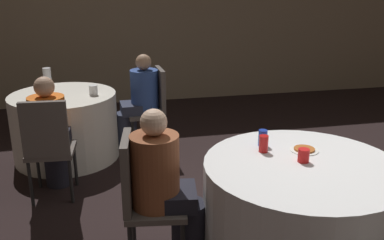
# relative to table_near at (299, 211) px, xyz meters

# --- Properties ---
(wall_back) EXTENTS (16.00, 0.06, 2.80)m
(wall_back) POSITION_rel_table_near_xyz_m (0.24, 4.30, 1.04)
(wall_back) COLOR gray
(wall_back) RESTS_ON ground_plane
(table_near) EXTENTS (1.34, 1.34, 0.72)m
(table_near) POSITION_rel_table_near_xyz_m (0.00, 0.00, 0.00)
(table_near) COLOR white
(table_near) RESTS_ON ground_plane
(table_far) EXTENTS (1.12, 1.12, 0.72)m
(table_far) POSITION_rel_table_near_xyz_m (-1.70, 2.19, 0.00)
(table_far) COLOR white
(table_far) RESTS_ON ground_plane
(chair_near_west) EXTENTS (0.46, 0.45, 0.94)m
(chair_near_west) POSITION_rel_table_near_xyz_m (-1.07, 0.15, 0.20)
(chair_near_west) COLOR #59514C
(chair_near_west) RESTS_ON ground_plane
(chair_far_south) EXTENTS (0.43, 0.43, 0.94)m
(chair_far_south) POSITION_rel_table_near_xyz_m (-1.77, 1.21, 0.20)
(chair_far_south) COLOR #59514C
(chair_far_south) RESTS_ON ground_plane
(chair_far_east) EXTENTS (0.42, 0.42, 0.94)m
(chair_far_east) POSITION_rel_table_near_xyz_m (-0.73, 2.23, 0.20)
(chair_far_east) COLOR #59514C
(chair_far_east) RESTS_ON ground_plane
(person_floral_shirt) EXTENTS (0.50, 0.35, 1.13)m
(person_floral_shirt) POSITION_rel_table_near_xyz_m (-0.90, 0.13, 0.21)
(person_floral_shirt) COLOR black
(person_floral_shirt) RESTS_ON ground_plane
(person_orange_shirt) EXTENTS (0.32, 0.50, 1.11)m
(person_orange_shirt) POSITION_rel_table_near_xyz_m (-1.76, 1.39, 0.19)
(person_orange_shirt) COLOR black
(person_orange_shirt) RESTS_ON ground_plane
(person_blue_shirt) EXTENTS (0.49, 0.31, 1.11)m
(person_blue_shirt) POSITION_rel_table_near_xyz_m (-0.90, 2.23, 0.19)
(person_blue_shirt) COLOR #33384C
(person_blue_shirt) RESTS_ON ground_plane
(pizza_plate_near) EXTENTS (0.20, 0.20, 0.02)m
(pizza_plate_near) POSITION_rel_table_near_xyz_m (0.11, 0.21, 0.37)
(pizza_plate_near) COLOR white
(pizza_plate_near) RESTS_ON table_near
(soda_can_red) EXTENTS (0.07, 0.07, 0.12)m
(soda_can_red) POSITION_rel_table_near_xyz_m (-0.19, 0.25, 0.42)
(soda_can_red) COLOR red
(soda_can_red) RESTS_ON table_near
(soda_can_blue) EXTENTS (0.07, 0.07, 0.12)m
(soda_can_blue) POSITION_rel_table_near_xyz_m (-0.15, 0.36, 0.42)
(soda_can_blue) COLOR #1E38A5
(soda_can_blue) RESTS_ON table_near
(cup_near) EXTENTS (0.08, 0.08, 0.09)m
(cup_near) POSITION_rel_table_near_xyz_m (0.01, 0.03, 0.41)
(cup_near) COLOR red
(cup_near) RESTS_ON table_near
(bottle_far) EXTENTS (0.09, 0.09, 0.21)m
(bottle_far) POSITION_rel_table_near_xyz_m (-1.88, 2.59, 0.47)
(bottle_far) COLOR white
(bottle_far) RESTS_ON table_far
(cup_far) EXTENTS (0.09, 0.09, 0.10)m
(cup_far) POSITION_rel_table_near_xyz_m (-1.37, 2.09, 0.41)
(cup_far) COLOR white
(cup_far) RESTS_ON table_far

